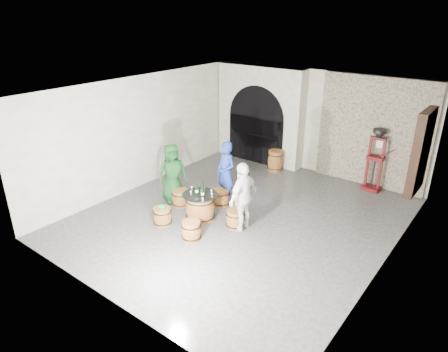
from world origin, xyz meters
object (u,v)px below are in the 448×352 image
Objects in this scene: barrel_stool_near_left at (162,216)px; wine_bottle_left at (197,190)px; barrel_stool_left at (180,198)px; person_blue at (226,173)px; barrel_table at (200,207)px; side_barrel at (275,160)px; corking_press at (376,155)px; barrel_stool_far at (221,197)px; person_green at (172,173)px; barrel_stool_right at (235,219)px; wine_bottle_right at (202,189)px; person_white at (243,197)px; barrel_stool_near_right at (191,230)px; wine_bottle_center at (203,192)px.

wine_bottle_left is (0.52, 0.70, 0.59)m from barrel_stool_near_left.
person_blue is (0.82, 0.93, 0.63)m from barrel_stool_left.
barrel_table is 1.30× the size of side_barrel.
barrel_stool_far is at bearing -128.45° from corking_press.
barrel_stool_near_left is at bearing -117.49° from person_green.
wine_bottle_right is at bearing -170.10° from barrel_stool_right.
person_blue is 2.83m from side_barrel.
barrel_table reaches higher than barrel_stool_near_left.
wine_bottle_left is at bearing -87.88° from side_barrel.
barrel_table is at bearing -117.45° from wine_bottle_right.
barrel_stool_far is 1.50m from person_white.
barrel_stool_near_right is 5.76m from corking_press.
wine_bottle_right is (0.12, -1.11, -0.04)m from person_blue.
corking_press reaches higher than person_blue.
barrel_table is 0.95m from barrel_stool_left.
barrel_stool_far is 0.27× the size of person_white.
person_green reaches higher than barrel_stool_near_right.
barrel_stool_near_right is at bearing -82.43° from side_barrel.
person_white is at bearing 58.76° from barrel_stool_near_right.
barrel_stool_left is 1.00× the size of barrel_stool_near_right.
barrel_stool_left is 1.27m from wine_bottle_center.
wine_bottle_center is at bearing -119.10° from corking_press.
wine_bottle_center is at bearing -69.55° from person_white.
wine_bottle_center is at bearing -76.09° from person_green.
person_blue reaches higher than barrel_stool_far.
barrel_stool_right is 1.17m from wine_bottle_left.
barrel_stool_right is at bearing -0.89° from barrel_stool_left.
barrel_stool_right is 0.28× the size of person_green.
side_barrel is at bearing 14.12° from person_green.
wine_bottle_left is (-0.49, 0.78, 0.59)m from barrel_stool_near_right.
barrel_stool_left is 1.09m from wine_bottle_left.
person_blue is (0.47, 1.93, 0.63)m from barrel_stool_near_left.
barrel_table is 2.69× the size of wine_bottle_left.
wine_bottle_right reaches higher than barrel_stool_far.
barrel_stool_left is 1.00× the size of barrel_stool_far.
wine_bottle_right is at bearing -71.64° from person_green.
wine_bottle_left is at bearing 53.36° from barrel_stool_near_left.
barrel_stool_near_left is (0.35, -1.00, 0.00)m from barrel_stool_left.
barrel_table is 0.48m from wine_bottle_left.
person_white is (1.20, -0.91, -0.00)m from person_blue.
barrel_table is 1.25m from person_white.
wine_bottle_right is (-0.13, 0.14, 0.00)m from wine_bottle_center.
corking_press is at bearing 63.02° from person_blue.
barrel_table is 3.96m from side_barrel.
wine_bottle_left and wine_bottle_right have the same top height.
barrel_stool_left is at bearing 160.69° from wine_bottle_left.
barrel_table is 0.48× the size of corking_press.
barrel_table is 0.54× the size of person_green.
side_barrel is (-1.11, 3.73, 0.12)m from barrel_stool_right.
wine_bottle_center is (0.23, -1.03, 0.59)m from barrel_stool_far.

